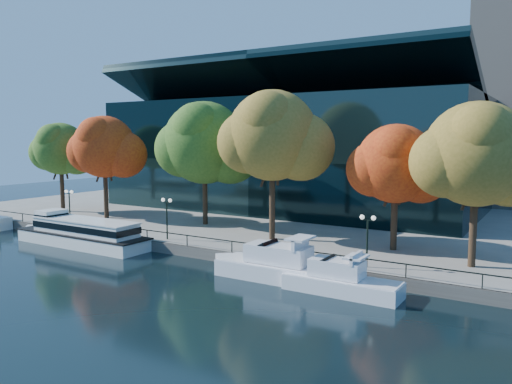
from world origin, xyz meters
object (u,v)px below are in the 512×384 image
Objects in this scene: lamp_0 at (69,199)px; lamp_1 at (167,209)px; cruiser_far at (337,279)px; tree_5 at (479,156)px; tree_1 at (105,148)px; tree_2 at (205,145)px; tree_3 at (274,137)px; tree_0 at (61,150)px; cruiser_near at (279,266)px; tour_boat at (79,232)px; lamp_2 at (367,229)px; tree_4 at (397,166)px.

lamp_1 is (14.49, 0.00, 0.00)m from lamp_0.
cruiser_far is 0.73× the size of tree_5.
tree_2 reaches higher than tree_1.
tree_3 reaches higher than tree_5.
lamp_0 is 14.49m from lamp_1.
cruiser_near is at bearing -14.76° from tree_0.
tree_3 is at bearing 26.34° from tour_boat.
tree_3 is 18.43m from tree_5.
tree_0 reaches higher than lamp_2.
cruiser_near is 3.02× the size of lamp_1.
tour_boat is at bearing 178.24° from cruiser_far.
cruiser_far is 2.30× the size of lamp_2.
cruiser_far is at bearing -131.99° from tree_5.
lamp_0 is at bearing 172.94° from cruiser_far.
tree_3 is (10.69, -3.25, 0.79)m from tree_2.
cruiser_near is 41.13m from tree_0.
tour_boat is 1.25× the size of tree_2.
tour_boat is 23.33m from cruiser_near.
tree_2 is (13.32, 2.72, 0.51)m from tree_1.
tree_2 is 29.36m from tree_5.
tree_3 reaches higher than lamp_2.
lamp_1 is (8.85, 3.34, 2.58)m from tour_boat.
cruiser_far is at bearing -13.96° from tree_0.
tree_1 is 3.12× the size of lamp_2.
tree_2 reaches higher than lamp_1.
cruiser_far is at bearing -42.15° from tree_3.
tour_boat is 1.46× the size of tree_0.
tree_5 is at bearing 12.01° from tour_boat.
tree_0 is 22.78m from tree_2.
tree_4 is (29.19, 10.29, 7.08)m from tour_boat.
tree_0 is 0.95× the size of tree_1.
tree_1 is at bearing 96.35° from lamp_0.
cruiser_near is at bearing -13.74° from lamp_1.
tree_4 is (44.85, 0.23, -0.78)m from tree_0.
tree_0 is 1.07× the size of tree_4.
tour_boat is 16.42m from tree_2.
lamp_0 is 34.69m from lamp_2.
cruiser_far is at bearing -16.35° from tree_1.
cruiser_near is at bearing -36.85° from tree_2.
tree_3 is at bearing 137.85° from cruiser_far.
lamp_2 reaches higher than tour_boat.
tree_3 reaches higher than cruiser_near.
cruiser_far is 0.84× the size of tree_4.
lamp_2 is at bearing -91.17° from tree_4.
tree_1 is 13.61m from tree_2.
tree_2 is (-16.31, 12.22, 9.02)m from cruiser_near.
tree_3 is 3.59× the size of lamp_0.
tour_boat is 37.73m from tree_5.
tour_boat is 4.32× the size of lamp_1.
tree_3 is (17.71, 8.77, 9.50)m from tour_boat.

